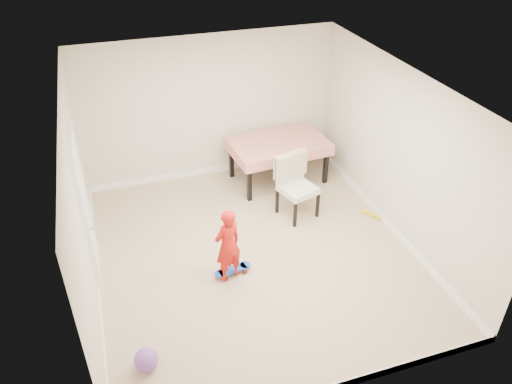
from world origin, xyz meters
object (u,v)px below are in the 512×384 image
object	(u,v)px
dining_table	(278,161)
balloon	(146,360)
child	(228,247)
dining_chair	(298,188)
skateboard	(233,271)

from	to	relation	value
dining_table	balloon	distance (m)	4.48
child	dining_chair	bearing A→B (deg)	-163.61
dining_chair	balloon	bearing A→B (deg)	-157.57
dining_chair	balloon	distance (m)	3.62
dining_chair	child	distance (m)	1.86
balloon	dining_chair	bearing A→B (deg)	39.38
dining_table	skateboard	bearing A→B (deg)	-128.97
dining_table	dining_chair	size ratio (longest dim) A/B	1.59
skateboard	dining_table	bearing A→B (deg)	46.32
skateboard	child	xyz separation A→B (m)	(-0.07, -0.07, 0.52)
balloon	dining_table	bearing A→B (deg)	50.10
skateboard	balloon	world-z (taller)	balloon
dining_table	balloon	world-z (taller)	dining_table
dining_table	balloon	size ratio (longest dim) A/B	6.00
skateboard	balloon	xyz separation A→B (m)	(-1.37, -1.23, 0.10)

